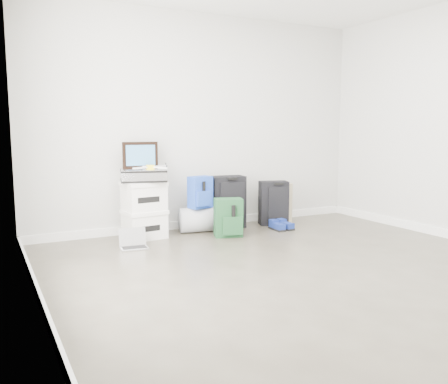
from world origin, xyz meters
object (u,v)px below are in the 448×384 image
carry_on (274,203)px  laptop (133,243)px  duffel_bag (200,220)px  large_suitcase (228,202)px  briefcase (143,175)px  boxes_stack (144,210)px

carry_on → laptop: size_ratio=1.87×
duffel_bag → laptop: 1.05m
duffel_bag → large_suitcase: 0.47m
briefcase → carry_on: size_ratio=0.86×
large_suitcase → laptop: (-1.39, -0.46, -0.28)m
briefcase → duffel_bag: briefcase is taller
duffel_bag → laptop: size_ratio=1.60×
boxes_stack → briefcase: bearing=97.9°
laptop → boxes_stack: bearing=63.2°
carry_on → laptop: carry_on is taller
duffel_bag → boxes_stack: bearing=-168.3°
duffel_bag → large_suitcase: bearing=19.8°
duffel_bag → carry_on: carry_on is taller
boxes_stack → laptop: bearing=-129.0°
boxes_stack → briefcase: (-0.00, 0.00, 0.40)m
carry_on → laptop: bearing=-151.3°
large_suitcase → briefcase: bearing=-170.2°
briefcase → carry_on: 1.83m
duffel_bag → large_suitcase: size_ratio=0.74×
carry_on → laptop: 2.06m
large_suitcase → boxes_stack: bearing=-170.2°
duffel_bag → laptop: (-0.96, -0.40, -0.10)m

